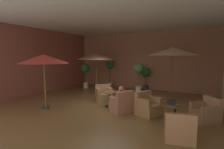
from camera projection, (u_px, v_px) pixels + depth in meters
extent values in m
cube|color=brown|center=(107.00, 105.00, 8.20)|extent=(9.87, 9.35, 0.02)
cube|color=#A2664B|center=(141.00, 61.00, 12.03)|extent=(9.87, 0.08, 3.91)
cube|color=brown|center=(36.00, 62.00, 10.34)|extent=(0.08, 9.35, 3.91)
cube|color=silver|center=(107.00, 19.00, 7.78)|extent=(9.87, 9.35, 0.06)
cylinder|color=black|center=(174.00, 123.00, 5.88)|extent=(0.35, 0.35, 0.02)
cylinder|color=black|center=(175.00, 115.00, 5.85)|extent=(0.07, 0.07, 0.63)
cube|color=brown|center=(175.00, 105.00, 5.81)|extent=(0.74, 0.74, 0.03)
cube|color=#A37247|center=(149.00, 109.00, 6.73)|extent=(1.03, 1.06, 0.45)
cube|color=#A37247|center=(143.00, 97.00, 6.92)|extent=(0.48, 0.82, 0.44)
cube|color=#A37247|center=(155.00, 100.00, 6.87)|extent=(0.61, 0.38, 0.24)
cube|color=#A37247|center=(144.00, 102.00, 6.46)|extent=(0.61, 0.38, 0.24)
cube|color=#B67750|center=(179.00, 132.00, 4.78)|extent=(0.91, 0.92, 0.40)
cube|color=#B67750|center=(181.00, 122.00, 4.45)|extent=(0.77, 0.35, 0.41)
cube|color=#B67750|center=(167.00, 120.00, 4.86)|extent=(0.27, 0.60, 0.23)
cube|color=#B67750|center=(191.00, 122.00, 4.71)|extent=(0.27, 0.60, 0.23)
cube|color=#A87451|center=(204.00, 116.00, 6.05)|extent=(1.08, 1.08, 0.41)
cube|color=#A87451|center=(213.00, 103.00, 6.05)|extent=(0.61, 0.71, 0.47)
cube|color=#A87451|center=(210.00, 110.00, 5.70)|extent=(0.56, 0.49, 0.23)
cube|color=#A87451|center=(198.00, 105.00, 6.31)|extent=(0.56, 0.49, 0.23)
cylinder|color=black|center=(109.00, 106.00, 7.95)|extent=(0.40, 0.40, 0.02)
cylinder|color=black|center=(109.00, 99.00, 7.92)|extent=(0.07, 0.07, 0.63)
cube|color=brown|center=(109.00, 92.00, 7.88)|extent=(0.63, 0.63, 0.03)
cube|color=#A5794B|center=(104.00, 97.00, 8.84)|extent=(1.09, 1.09, 0.42)
cube|color=#A5794B|center=(102.00, 88.00, 9.08)|extent=(0.66, 0.67, 0.39)
cube|color=#A5794B|center=(110.00, 90.00, 8.85)|extent=(0.54, 0.53, 0.24)
cube|color=#A5794B|center=(98.00, 91.00, 8.67)|extent=(0.54, 0.53, 0.24)
cube|color=#AE6C56|center=(121.00, 107.00, 7.12)|extent=(1.00, 1.02, 0.43)
cube|color=#AE6C56|center=(125.00, 97.00, 6.83)|extent=(0.52, 0.74, 0.47)
cube|color=#AE6C56|center=(114.00, 100.00, 6.95)|extent=(0.55, 0.39, 0.22)
cube|color=#AE6C56|center=(127.00, 98.00, 7.28)|extent=(0.55, 0.39, 0.22)
cylinder|color=#2D2D2D|center=(97.00, 92.00, 10.93)|extent=(0.32, 0.32, 0.08)
cylinder|color=brown|center=(97.00, 73.00, 10.81)|extent=(0.06, 0.06, 2.45)
cone|color=#9E654E|center=(96.00, 56.00, 10.69)|extent=(2.45, 2.45, 0.44)
cylinder|color=#2D2D2D|center=(171.00, 100.00, 8.92)|extent=(0.32, 0.32, 0.08)
cylinder|color=brown|center=(172.00, 75.00, 8.79)|extent=(0.06, 0.06, 2.68)
cone|color=#E1B587|center=(173.00, 51.00, 8.66)|extent=(2.56, 2.56, 0.42)
cylinder|color=#2D2D2D|center=(46.00, 108.00, 7.59)|extent=(0.32, 0.32, 0.08)
cylinder|color=brown|center=(45.00, 82.00, 7.47)|extent=(0.06, 0.06, 2.31)
cone|color=#C43932|center=(44.00, 59.00, 7.36)|extent=(2.08, 2.08, 0.39)
cylinder|color=silver|center=(110.00, 85.00, 12.72)|extent=(0.37, 0.37, 0.33)
cylinder|color=brown|center=(110.00, 75.00, 12.64)|extent=(0.06, 0.06, 1.09)
sphere|color=#276E40|center=(110.00, 64.00, 12.56)|extent=(0.60, 0.60, 0.60)
cylinder|color=silver|center=(139.00, 90.00, 10.69)|extent=(0.38, 0.38, 0.42)
cylinder|color=brown|center=(139.00, 80.00, 10.62)|extent=(0.06, 0.06, 0.86)
sphere|color=#3B7433|center=(139.00, 68.00, 10.54)|extent=(0.61, 0.61, 0.61)
cylinder|color=silver|center=(86.00, 85.00, 12.40)|extent=(0.33, 0.33, 0.40)
cylinder|color=brown|center=(86.00, 77.00, 12.34)|extent=(0.06, 0.06, 0.76)
sphere|color=#266929|center=(86.00, 68.00, 12.27)|extent=(0.62, 0.62, 0.62)
cylinder|color=#313333|center=(145.00, 88.00, 11.63)|extent=(0.35, 0.35, 0.34)
cylinder|color=brown|center=(145.00, 81.00, 11.58)|extent=(0.06, 0.06, 0.61)
sphere|color=#2C6B33|center=(145.00, 72.00, 11.52)|extent=(0.61, 0.61, 0.61)
cube|color=#BB5445|center=(121.00, 96.00, 7.07)|extent=(0.37, 0.43, 0.45)
sphere|color=#A6775C|center=(121.00, 89.00, 7.04)|extent=(0.20, 0.20, 0.20)
cylinder|color=white|center=(173.00, 103.00, 5.77)|extent=(0.08, 0.08, 0.11)
cube|color=#9EA0A5|center=(173.00, 104.00, 5.85)|extent=(0.37, 0.31, 0.01)
cube|color=black|center=(171.00, 102.00, 5.76)|extent=(0.29, 0.12, 0.19)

